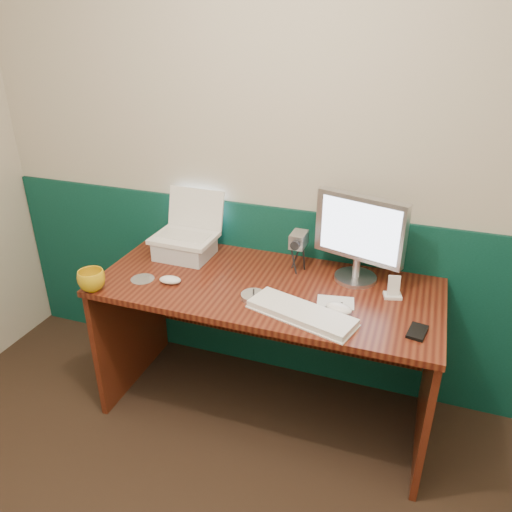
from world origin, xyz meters
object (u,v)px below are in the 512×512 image
at_px(laptop, 183,216).
at_px(keyboard, 301,314).
at_px(monitor, 359,238).
at_px(desk, 266,350).
at_px(mug, 92,280).
at_px(camcorder, 298,252).

relative_size(laptop, keyboard, 0.68).
bearing_deg(monitor, desk, -136.66).
bearing_deg(desk, laptop, 163.46).
xyz_separation_m(laptop, mug, (-0.24, -0.46, -0.17)).
bearing_deg(keyboard, laptop, 170.33).
height_order(laptop, monitor, monitor).
distance_m(keyboard, mug, 0.97).
relative_size(keyboard, mug, 3.71).
distance_m(keyboard, camcorder, 0.42).
relative_size(laptop, mug, 2.52).
relative_size(mug, camcorder, 0.61).
bearing_deg(camcorder, monitor, 2.16).
xyz_separation_m(desk, laptop, (-0.50, 0.15, 0.60)).
height_order(keyboard, camcorder, camcorder).
height_order(desk, monitor, monitor).
relative_size(monitor, mug, 3.46).
height_order(desk, mug, mug).
xyz_separation_m(keyboard, mug, (-0.96, -0.10, 0.04)).
bearing_deg(desk, mug, -157.27).
bearing_deg(laptop, mug, -117.03).
distance_m(monitor, mug, 1.24).
height_order(monitor, keyboard, monitor).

